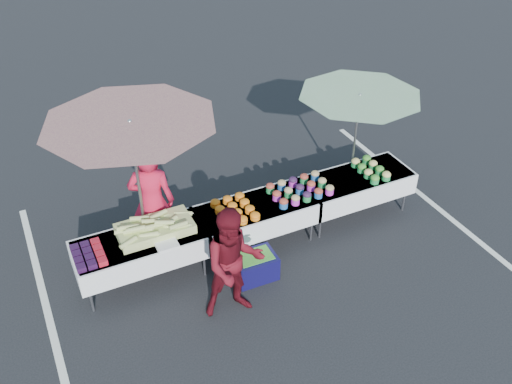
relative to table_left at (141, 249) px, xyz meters
name	(u,v)px	position (x,y,z in m)	size (l,w,h in m)	color
ground	(256,244)	(1.80, 0.00, -0.58)	(80.00, 80.00, 0.00)	black
stripe_left	(47,310)	(-1.40, 0.00, -0.58)	(0.10, 5.00, 0.00)	silver
stripe_right	(418,192)	(5.00, 0.00, -0.58)	(0.10, 5.00, 0.00)	silver
table_left	(141,249)	(0.00, 0.00, 0.00)	(1.86, 0.81, 0.75)	white
table_center	(256,214)	(1.80, 0.00, 0.00)	(1.86, 0.81, 0.75)	white
table_right	(355,185)	(3.60, 0.00, 0.00)	(1.86, 0.81, 0.75)	white
berry_punnets	(88,255)	(-0.71, -0.06, 0.21)	(0.40, 0.54, 0.08)	black
corn_pile	(155,228)	(0.24, 0.04, 0.26)	(1.16, 0.57, 0.26)	#9EA956
plastic_bags	(167,245)	(0.30, -0.30, 0.19)	(0.30, 0.25, 0.05)	white
carrot_bowls	(235,209)	(1.45, -0.01, 0.22)	(0.55, 0.69, 0.11)	orange
potato_cups	(300,189)	(2.55, 0.00, 0.25)	(0.94, 0.58, 0.16)	#235AA5
bean_baskets	(371,169)	(3.86, -0.01, 0.24)	(0.36, 0.68, 0.15)	#20823F
vendor	(152,202)	(0.37, 0.55, 0.33)	(0.67, 0.44, 1.83)	red
customer	(234,264)	(0.94, -1.11, 0.26)	(0.82, 0.64, 1.68)	#570D16
umbrella_left	(132,135)	(0.19, 0.40, 1.58)	(2.50, 2.50, 2.39)	black
umbrella_right	(359,104)	(3.79, 0.40, 1.23)	(2.41, 2.41, 2.00)	black
storage_bin	(255,266)	(1.47, -0.65, -0.38)	(0.62, 0.46, 0.40)	#0E0C3C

